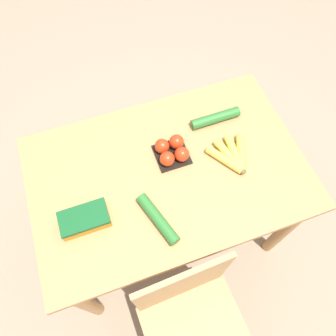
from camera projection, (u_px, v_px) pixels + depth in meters
ground_plane at (168, 226)px, 2.07m from camera, size 12.00×12.00×0.00m
dining_table at (168, 183)px, 1.50m from camera, size 1.18×0.77×0.76m
chair at (192, 320)px, 1.40m from camera, size 0.43×0.41×0.87m
banana_bunch at (233, 156)px, 1.41m from camera, size 0.19×0.19×0.04m
tomato_pack at (172, 151)px, 1.40m from camera, size 0.14×0.14×0.07m
carrot_bag at (84, 219)px, 1.26m from camera, size 0.19×0.11×0.05m
cucumber_near at (158, 219)px, 1.27m from camera, size 0.11×0.23×0.05m
cucumber_far at (215, 118)px, 1.50m from camera, size 0.23×0.05×0.05m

